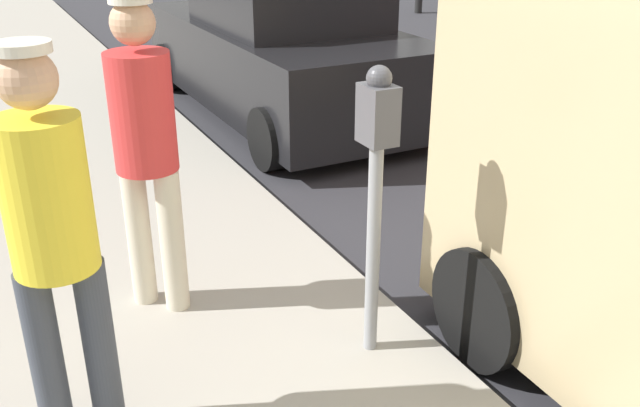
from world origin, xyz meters
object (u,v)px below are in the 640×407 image
parking_meter_near (376,167)px  pedestrian_in_red (145,139)px  pedestrian_in_yellow (52,230)px  parked_sedan_behind (281,50)px

parking_meter_near → pedestrian_in_red: size_ratio=0.86×
parking_meter_near → pedestrian_in_yellow: bearing=-1.3°
pedestrian_in_red → parked_sedan_behind: bearing=-123.3°
pedestrian_in_red → parked_sedan_behind: pedestrian_in_red is taller
parking_meter_near → pedestrian_in_yellow: (1.47, -0.03, -0.02)m
parking_meter_near → pedestrian_in_yellow: size_ratio=0.87×
parking_meter_near → parked_sedan_behind: 4.93m
pedestrian_in_red → pedestrian_in_yellow: bearing=56.7°
parking_meter_near → pedestrian_in_red: bearing=-47.1°
pedestrian_in_red → parked_sedan_behind: 4.47m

